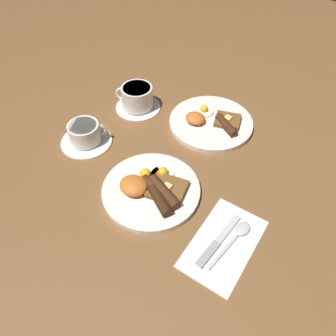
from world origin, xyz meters
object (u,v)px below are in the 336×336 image
object	(u,v)px
teacup_near	(85,135)
spoon	(238,234)
breakfast_plate_near	(152,189)
breakfast_plate_far	(211,122)
knife	(217,243)
teacup_far	(137,98)

from	to	relation	value
teacup_near	spoon	xyz separation A→B (m)	(0.51, -0.04, -0.02)
breakfast_plate_near	breakfast_plate_far	xyz separation A→B (m)	(-0.00, 0.32, -0.00)
knife	spoon	bearing A→B (deg)	-27.34
breakfast_plate_far	spoon	world-z (taller)	breakfast_plate_far
teacup_near	knife	world-z (taller)	teacup_near
breakfast_plate_near	teacup_far	distance (m)	0.36
breakfast_plate_near	breakfast_plate_far	world-z (taller)	breakfast_plate_near
breakfast_plate_near	knife	bearing A→B (deg)	-10.73
teacup_far	knife	xyz separation A→B (m)	(0.45, -0.30, -0.03)
knife	teacup_far	bearing A→B (deg)	61.99
teacup_near	knife	distance (m)	0.49
breakfast_plate_far	spoon	bearing A→B (deg)	-52.13
teacup_near	breakfast_plate_near	bearing A→B (deg)	-9.88
teacup_near	teacup_far	xyz separation A→B (m)	(0.03, 0.21, 0.01)
teacup_near	spoon	size ratio (longest dim) A/B	0.97
breakfast_plate_near	teacup_far	world-z (taller)	teacup_far
knife	breakfast_plate_far	bearing A→B (deg)	36.20
knife	spoon	world-z (taller)	spoon
teacup_near	spoon	world-z (taller)	teacup_near
teacup_near	teacup_far	distance (m)	0.22
breakfast_plate_far	knife	xyz separation A→B (m)	(0.21, -0.36, -0.00)
breakfast_plate_near	spoon	bearing A→B (deg)	1.83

